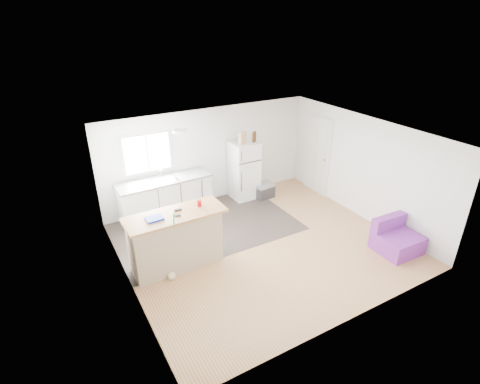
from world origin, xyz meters
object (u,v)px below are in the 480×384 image
at_px(cleaner_jug, 205,256).
at_px(bottle_left, 254,137).
at_px(red_cup, 199,203).
at_px(kitchen_cabinets, 166,198).
at_px(cooler, 264,191).
at_px(refrigerator, 244,170).
at_px(cardboard_box, 243,138).
at_px(bottle_right, 255,136).
at_px(blue_tray, 154,219).
at_px(mop, 172,267).
at_px(peninsula, 176,240).
at_px(purple_seat, 396,239).

relative_size(cleaner_jug, bottle_left, 1.14).
xyz_separation_m(cleaner_jug, red_cup, (0.03, 0.22, 1.07)).
height_order(kitchen_cabinets, cooler, kitchen_cabinets).
relative_size(refrigerator, cooler, 2.77).
xyz_separation_m(refrigerator, cooler, (0.43, -0.32, -0.56)).
relative_size(cardboard_box, bottle_right, 1.20).
bearing_deg(blue_tray, mop, -62.88).
distance_m(peninsula, cooler, 3.49).
distance_m(blue_tray, cardboard_box, 3.50).
bearing_deg(refrigerator, cooler, -36.52).
distance_m(refrigerator, cleaner_jug, 3.06).
height_order(cooler, blue_tray, blue_tray).
height_order(kitchen_cabinets, refrigerator, refrigerator).
relative_size(kitchen_cabinets, refrigerator, 1.47).
bearing_deg(cardboard_box, bottle_left, -3.83).
bearing_deg(bottle_left, bottle_right, 41.42).
xyz_separation_m(purple_seat, cardboard_box, (-1.56, 3.59, 1.41)).
height_order(refrigerator, cooler, refrigerator).
bearing_deg(peninsula, refrigerator, 35.64).
height_order(purple_seat, bottle_left, bottle_left).
distance_m(blue_tray, bottle_left, 3.74).
relative_size(bottle_left, bottle_right, 1.00).
relative_size(purple_seat, red_cup, 7.10).
xyz_separation_m(cleaner_jug, bottle_right, (2.39, 2.07, 1.51)).
distance_m(cooler, cleaner_jug, 3.13).
distance_m(cleaner_jug, mop, 0.75).
height_order(peninsula, mop, mop).
xyz_separation_m(purple_seat, bottle_right, (-1.19, 3.63, 1.39)).
bearing_deg(red_cup, cleaner_jug, -96.57).
bearing_deg(bottle_left, mop, -144.95).
xyz_separation_m(kitchen_cabinets, purple_seat, (3.61, -3.67, -0.25)).
xyz_separation_m(peninsula, red_cup, (0.54, 0.05, 0.62)).
distance_m(purple_seat, bottle_left, 4.03).
bearing_deg(refrigerator, cleaner_jug, -135.55).
bearing_deg(mop, bottle_left, 31.81).
bearing_deg(cleaner_jug, purple_seat, -47.09).
bearing_deg(bottle_right, mop, -144.80).
bearing_deg(red_cup, blue_tray, -175.67).
distance_m(purple_seat, red_cup, 4.09).
relative_size(cooler, bottle_right, 2.18).
distance_m(refrigerator, red_cup, 2.86).
bearing_deg(cooler, cardboard_box, 151.13).
xyz_separation_m(peninsula, bottle_right, (2.91, 1.90, 1.06)).
height_order(mop, cardboard_box, cardboard_box).
bearing_deg(blue_tray, purple_seat, -21.01).
relative_size(refrigerator, red_cup, 12.59).
relative_size(mop, blue_tray, 4.60).
relative_size(peninsula, cooler, 3.42).
bearing_deg(peninsula, purple_seat, -23.78).
xyz_separation_m(cooler, mop, (-3.29, -1.94, 0.03)).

